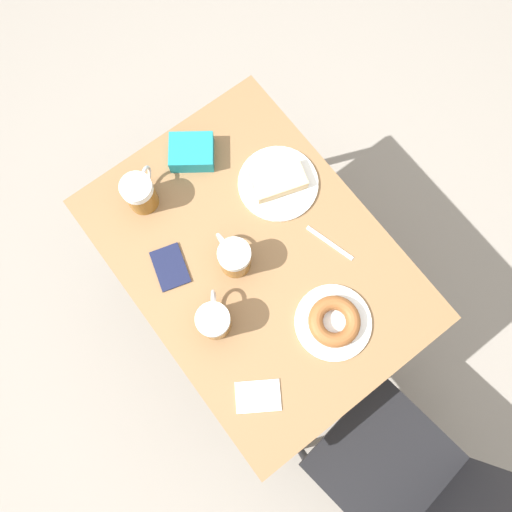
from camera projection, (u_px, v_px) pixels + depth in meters
name	position (u px, v px, depth m)	size (l,w,h in m)	color
ground_plane	(256.00, 299.00, 2.18)	(8.00, 8.00, 0.00)	gray
table	(256.00, 263.00, 1.53)	(0.72, 0.99, 0.74)	olive
chair	(420.00, 494.00, 1.49)	(0.45, 0.45, 0.90)	black
plate_with_cake	(278.00, 182.00, 1.50)	(0.24, 0.24, 0.05)	white
plate_with_donut	(334.00, 322.00, 1.39)	(0.22, 0.22, 0.05)	white
beer_mug_left	(214.00, 321.00, 1.35)	(0.10, 0.12, 0.12)	#8C5619
beer_mug_center	(234.00, 257.00, 1.40)	(0.09, 0.13, 0.12)	#8C5619
beer_mug_right	(140.00, 193.00, 1.45)	(0.12, 0.10, 0.12)	#8C5619
napkin_folded	(258.00, 396.00, 1.36)	(0.15, 0.14, 0.00)	white
fork	(330.00, 243.00, 1.47)	(0.06, 0.16, 0.00)	silver
passport_near_edge	(170.00, 267.00, 1.45)	(0.12, 0.15, 0.01)	#141938
blue_pouch	(192.00, 152.00, 1.51)	(0.17, 0.17, 0.06)	teal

